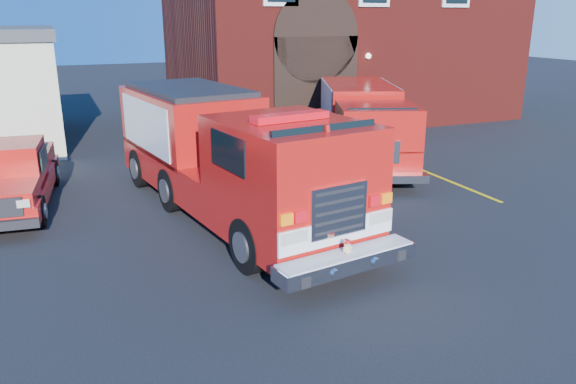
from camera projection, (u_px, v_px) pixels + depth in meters
name	position (u px, v px, depth m)	size (l,w,h in m)	color
ground	(268.00, 231.00, 13.00)	(100.00, 100.00, 0.00)	black
parking_stripe_near	(465.00, 187.00, 16.29)	(0.12, 3.00, 0.01)	yellow
parking_stripe_mid	(405.00, 163.00, 18.93)	(0.12, 3.00, 0.01)	yellow
parking_stripe_far	(361.00, 145.00, 21.56)	(0.12, 3.00, 0.01)	yellow
fire_station	(337.00, 27.00, 27.34)	(15.20, 10.20, 8.45)	maroon
fire_engine	(227.00, 155.00, 13.65)	(4.11, 9.93, 2.97)	black
pickup_truck	(9.00, 176.00, 14.38)	(2.48, 5.55, 1.76)	black
secondary_truck	(363.00, 122.00, 18.91)	(4.97, 8.00, 2.49)	black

